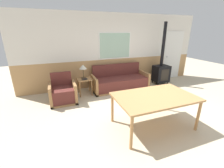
% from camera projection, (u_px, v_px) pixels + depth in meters
% --- Properties ---
extents(ground_plane, '(16.00, 16.00, 0.00)m').
position_uv_depth(ground_plane, '(153.00, 116.00, 3.90)').
color(ground_plane, beige).
extents(wall_back, '(7.20, 0.09, 2.70)m').
position_uv_depth(wall_back, '(116.00, 51.00, 5.75)').
color(wall_back, tan).
rests_on(wall_back, ground_plane).
extents(couch, '(2.07, 0.83, 0.89)m').
position_uv_depth(couch, '(120.00, 82.00, 5.61)').
color(couch, '#9E7042').
rests_on(couch, ground_plane).
extents(armchair, '(0.77, 0.73, 0.88)m').
position_uv_depth(armchair, '(63.00, 93.00, 4.56)').
color(armchair, '#9E7042').
rests_on(armchair, ground_plane).
extents(side_table, '(0.46, 0.46, 0.56)m').
position_uv_depth(side_table, '(85.00, 82.00, 5.07)').
color(side_table, '#9E7042').
rests_on(side_table, ground_plane).
extents(table_lamp, '(0.25, 0.25, 0.47)m').
position_uv_depth(table_lamp, '(83.00, 68.00, 4.97)').
color(table_lamp, '#4C3823').
rests_on(table_lamp, side_table).
extents(book_stack, '(0.18, 0.13, 0.02)m').
position_uv_depth(book_stack, '(85.00, 79.00, 4.95)').
color(book_stack, black).
rests_on(book_stack, side_table).
extents(dining_table, '(1.73, 1.09, 0.75)m').
position_uv_depth(dining_table, '(155.00, 99.00, 3.27)').
color(dining_table, '#B27F4C').
rests_on(dining_table, ground_plane).
extents(wood_stove, '(0.59, 0.49, 2.40)m').
position_uv_depth(wood_stove, '(161.00, 70.00, 6.10)').
color(wood_stove, black).
rests_on(wood_stove, ground_plane).
extents(entry_door, '(0.94, 0.09, 2.06)m').
position_uv_depth(entry_door, '(172.00, 55.00, 6.72)').
color(entry_door, white).
rests_on(entry_door, ground_plane).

